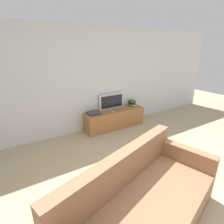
{
  "coord_description": "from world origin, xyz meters",
  "views": [
    {
      "loc": [
        -1.7,
        -1.03,
        2.06
      ],
      "look_at": [
        0.32,
        2.32,
        0.65
      ],
      "focal_mm": 28.0,
      "sensor_mm": 36.0,
      "label": 1
    }
  ],
  "objects_px": {
    "set_top_box": "(94,113)",
    "book_stack": "(132,103)",
    "television": "(111,101)",
    "remote_on_stand": "(112,111)",
    "couch": "(143,207)",
    "tv_stand": "(115,119)"
  },
  "relations": [
    {
      "from": "set_top_box",
      "to": "book_stack",
      "type": "bearing_deg",
      "value": 2.66
    },
    {
      "from": "television",
      "to": "remote_on_stand",
      "type": "relative_size",
      "value": 3.78
    },
    {
      "from": "television",
      "to": "remote_on_stand",
      "type": "bearing_deg",
      "value": -114.86
    },
    {
      "from": "couch",
      "to": "set_top_box",
      "type": "xyz_separation_m",
      "value": [
        0.64,
        2.66,
        0.23
      ]
    },
    {
      "from": "television",
      "to": "book_stack",
      "type": "relative_size",
      "value": 3.26
    },
    {
      "from": "tv_stand",
      "to": "book_stack",
      "type": "bearing_deg",
      "value": 6.28
    },
    {
      "from": "tv_stand",
      "to": "book_stack",
      "type": "distance_m",
      "value": 0.73
    },
    {
      "from": "tv_stand",
      "to": "television",
      "type": "xyz_separation_m",
      "value": [
        -0.0,
        0.18,
        0.46
      ]
    },
    {
      "from": "book_stack",
      "to": "set_top_box",
      "type": "xyz_separation_m",
      "value": [
        -1.26,
        -0.06,
        -0.05
      ]
    },
    {
      "from": "couch",
      "to": "remote_on_stand",
      "type": "bearing_deg",
      "value": 49.65
    },
    {
      "from": "couch",
      "to": "remote_on_stand",
      "type": "height_order",
      "value": "couch"
    },
    {
      "from": "remote_on_stand",
      "to": "set_top_box",
      "type": "height_order",
      "value": "set_top_box"
    },
    {
      "from": "television",
      "to": "remote_on_stand",
      "type": "distance_m",
      "value": 0.33
    },
    {
      "from": "television",
      "to": "book_stack",
      "type": "bearing_deg",
      "value": -9.4
    },
    {
      "from": "television",
      "to": "couch",
      "type": "height_order",
      "value": "television"
    },
    {
      "from": "television",
      "to": "remote_on_stand",
      "type": "height_order",
      "value": "television"
    },
    {
      "from": "tv_stand",
      "to": "television",
      "type": "height_order",
      "value": "television"
    },
    {
      "from": "book_stack",
      "to": "set_top_box",
      "type": "height_order",
      "value": "book_stack"
    },
    {
      "from": "book_stack",
      "to": "tv_stand",
      "type": "bearing_deg",
      "value": -173.72
    },
    {
      "from": "television",
      "to": "set_top_box",
      "type": "distance_m",
      "value": 0.66
    },
    {
      "from": "couch",
      "to": "set_top_box",
      "type": "distance_m",
      "value": 2.74
    },
    {
      "from": "tv_stand",
      "to": "set_top_box",
      "type": "distance_m",
      "value": 0.68
    }
  ]
}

